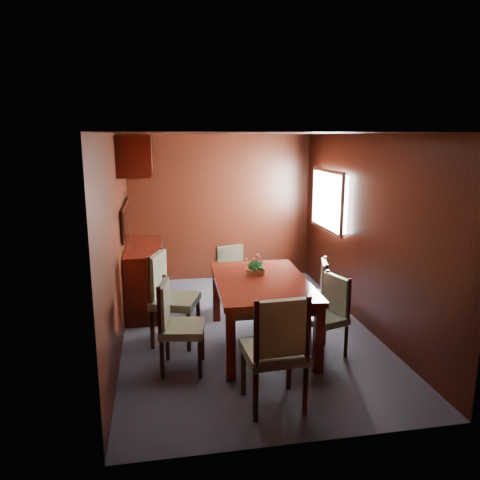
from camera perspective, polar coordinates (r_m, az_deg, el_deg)
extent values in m
plane|color=#373A4B|center=(5.96, 0.80, -10.86)|extent=(4.50, 4.50, 0.00)
cube|color=black|center=(5.51, -14.65, -0.11)|extent=(0.02, 4.50, 2.40)
cube|color=black|center=(6.06, 14.90, 1.00)|extent=(0.02, 4.50, 2.40)
cube|color=black|center=(7.78, -2.35, 3.91)|extent=(3.00, 0.02, 2.40)
cube|color=black|center=(3.49, 7.99, -7.17)|extent=(3.00, 0.02, 2.40)
cube|color=black|center=(5.47, 0.88, 12.87)|extent=(3.00, 4.50, 0.02)
cube|color=white|center=(7.01, 11.09, 4.79)|extent=(0.14, 1.10, 0.80)
cube|color=#B2B2B7|center=(6.98, 10.55, 4.79)|extent=(0.04, 1.20, 0.90)
cube|color=black|center=(6.47, -13.80, 2.51)|extent=(0.03, 1.36, 0.41)
cube|color=silver|center=(6.47, -13.64, 2.51)|extent=(0.01, 1.30, 0.35)
cube|color=#390D07|center=(6.38, -12.65, 10.11)|extent=(0.40, 1.40, 0.50)
cube|color=#390D07|center=(6.66, -11.53, -4.47)|extent=(0.48, 1.40, 0.90)
cube|color=#390D07|center=(4.72, -1.18, -12.71)|extent=(0.10, 0.10, 0.71)
cube|color=#390D07|center=(4.90, 9.57, -11.91)|extent=(0.10, 0.10, 0.71)
cube|color=#390D07|center=(6.12, -2.91, -6.65)|extent=(0.10, 0.10, 0.71)
cube|color=#390D07|center=(6.26, 5.38, -6.25)|extent=(0.10, 0.10, 0.71)
cube|color=black|center=(5.37, 2.62, -6.01)|extent=(0.97, 1.57, 0.10)
cube|color=#390D07|center=(5.34, 2.63, -5.16)|extent=(1.10, 1.69, 0.06)
cylinder|color=black|center=(5.21, -8.83, -12.33)|extent=(0.04, 0.04, 0.39)
cylinder|color=black|center=(4.86, -9.48, -14.29)|extent=(0.04, 0.04, 0.39)
cylinder|color=black|center=(5.17, -4.60, -12.40)|extent=(0.04, 0.04, 0.39)
cylinder|color=black|center=(4.81, -4.91, -14.39)|extent=(0.04, 0.04, 0.39)
cube|color=slate|center=(4.90, -7.03, -10.68)|extent=(0.50, 0.52, 0.08)
cylinder|color=black|center=(5.02, -9.14, -7.04)|extent=(0.04, 0.04, 0.51)
cylinder|color=black|center=(4.65, -9.83, -8.67)|extent=(0.04, 0.04, 0.51)
cube|color=slate|center=(4.82, -9.24, -7.61)|extent=(0.13, 0.42, 0.43)
cylinder|color=black|center=(5.87, -9.17, -9.11)|extent=(0.05, 0.05, 0.43)
cylinder|color=black|center=(5.48, -10.63, -10.79)|extent=(0.05, 0.05, 0.43)
cylinder|color=black|center=(5.76, -5.11, -9.44)|extent=(0.05, 0.05, 0.43)
cylinder|color=black|center=(5.36, -6.28, -11.19)|extent=(0.05, 0.05, 0.43)
cube|color=slate|center=(5.51, -7.88, -7.38)|extent=(0.63, 0.65, 0.09)
cylinder|color=black|center=(5.69, -9.48, -3.72)|extent=(0.05, 0.05, 0.58)
cylinder|color=black|center=(5.29, -11.00, -5.05)|extent=(0.05, 0.05, 0.58)
cube|color=slate|center=(5.47, -10.00, -4.15)|extent=(0.22, 0.46, 0.49)
cylinder|color=black|center=(5.34, 12.80, -12.00)|extent=(0.04, 0.04, 0.36)
cylinder|color=black|center=(5.60, 10.28, -10.69)|extent=(0.04, 0.04, 0.36)
cylinder|color=black|center=(5.13, 9.75, -12.90)|extent=(0.04, 0.04, 0.36)
cylinder|color=black|center=(5.40, 7.29, -11.48)|extent=(0.04, 0.04, 0.36)
cube|color=slate|center=(5.27, 10.12, -9.41)|extent=(0.52, 0.53, 0.07)
cylinder|color=black|center=(5.17, 13.13, -7.15)|extent=(0.04, 0.04, 0.48)
cylinder|color=black|center=(5.43, 10.56, -6.05)|extent=(0.04, 0.04, 0.48)
cube|color=slate|center=(5.28, 11.66, -6.43)|extent=(0.17, 0.39, 0.41)
cylinder|color=black|center=(5.82, 10.17, -9.74)|extent=(0.04, 0.04, 0.36)
cylinder|color=black|center=(6.17, 9.99, -8.44)|extent=(0.04, 0.04, 0.36)
cylinder|color=black|center=(5.81, 6.66, -9.67)|extent=(0.04, 0.04, 0.36)
cylinder|color=black|center=(6.16, 6.69, -8.37)|extent=(0.04, 0.04, 0.36)
cube|color=slate|center=(5.90, 8.45, -6.91)|extent=(0.51, 0.53, 0.07)
cylinder|color=black|center=(5.66, 10.45, -5.28)|extent=(0.04, 0.04, 0.48)
cylinder|color=black|center=(6.01, 10.25, -4.20)|extent=(0.04, 0.04, 0.48)
cube|color=slate|center=(5.83, 10.17, -4.55)|extent=(0.17, 0.39, 0.41)
cylinder|color=black|center=(4.16, 1.91, -18.63)|extent=(0.05, 0.05, 0.44)
cylinder|color=black|center=(4.29, 7.98, -17.74)|extent=(0.05, 0.05, 0.44)
cylinder|color=black|center=(4.52, 0.42, -15.92)|extent=(0.05, 0.05, 0.44)
cylinder|color=black|center=(4.63, 6.00, -15.21)|extent=(0.05, 0.05, 0.44)
cube|color=slate|center=(4.26, 4.14, -13.49)|extent=(0.54, 0.52, 0.09)
cylinder|color=black|center=(3.88, 2.02, -11.42)|extent=(0.05, 0.05, 0.58)
cylinder|color=black|center=(4.02, 8.29, -10.70)|extent=(0.05, 0.05, 0.58)
cube|color=slate|center=(3.95, 5.11, -10.65)|extent=(0.47, 0.09, 0.49)
cylinder|color=black|center=(6.73, 0.14, -6.39)|extent=(0.04, 0.04, 0.37)
cylinder|color=black|center=(6.57, -2.73, -6.90)|extent=(0.04, 0.04, 0.37)
cylinder|color=black|center=(6.44, 1.71, -7.29)|extent=(0.04, 0.04, 0.37)
cylinder|color=black|center=(6.27, -1.27, -7.86)|extent=(0.04, 0.04, 0.37)
cube|color=slate|center=(6.42, -0.54, -5.09)|extent=(0.54, 0.53, 0.08)
cylinder|color=black|center=(6.60, 0.11, -2.40)|extent=(0.04, 0.04, 0.49)
cylinder|color=black|center=(6.43, -2.81, -2.82)|extent=(0.04, 0.04, 0.49)
cube|color=slate|center=(6.49, -1.26, -2.49)|extent=(0.39, 0.18, 0.41)
cylinder|color=#A15D31|center=(5.53, 1.90, -3.81)|extent=(0.23, 0.23, 0.07)
sphere|color=#194B1A|center=(5.52, 1.91, -3.28)|extent=(0.18, 0.18, 0.18)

